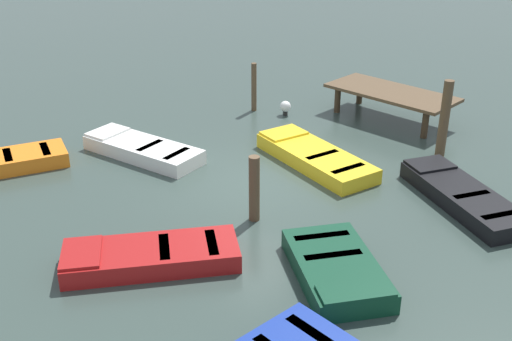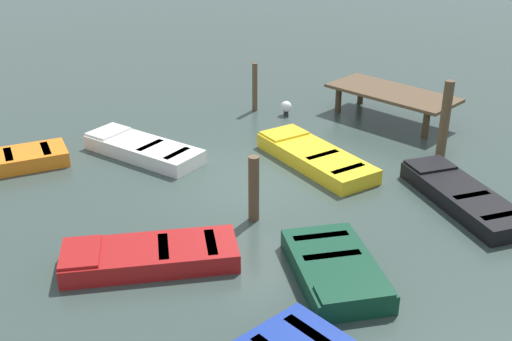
% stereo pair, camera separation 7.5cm
% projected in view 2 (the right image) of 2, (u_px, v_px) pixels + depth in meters
% --- Properties ---
extents(ground_plane, '(80.00, 80.00, 0.00)m').
position_uv_depth(ground_plane, '(256.00, 183.00, 15.87)').
color(ground_plane, '#33423D').
extents(dock_segment, '(4.22, 2.16, 0.95)m').
position_uv_depth(dock_segment, '(392.00, 95.00, 19.71)').
color(dock_segment, brown).
rests_on(dock_segment, ground_plane).
extents(rowboat_white, '(3.74, 2.06, 0.46)m').
position_uv_depth(rowboat_white, '(143.00, 149.00, 17.33)').
color(rowboat_white, silver).
rests_on(rowboat_white, ground_plane).
extents(rowboat_black, '(3.88, 2.52, 0.46)m').
position_uv_depth(rowboat_black, '(463.00, 196.00, 14.75)').
color(rowboat_black, black).
rests_on(rowboat_black, ground_plane).
extents(rowboat_dark_green, '(3.07, 2.61, 0.46)m').
position_uv_depth(rowboat_dark_green, '(335.00, 269.00, 11.99)').
color(rowboat_dark_green, '#0C3823').
rests_on(rowboat_dark_green, ground_plane).
extents(rowboat_red, '(2.87, 3.63, 0.46)m').
position_uv_depth(rowboat_red, '(149.00, 255.00, 12.43)').
color(rowboat_red, maroon).
rests_on(rowboat_red, ground_plane).
extents(rowboat_yellow, '(3.93, 1.82, 0.46)m').
position_uv_depth(rowboat_yellow, '(315.00, 157.00, 16.83)').
color(rowboat_yellow, gold).
rests_on(rowboat_yellow, ground_plane).
extents(mooring_piling_far_right, '(0.17, 0.17, 1.62)m').
position_uv_depth(mooring_piling_far_right, '(255.00, 87.00, 20.50)').
color(mooring_piling_far_right, brown).
rests_on(mooring_piling_far_right, ground_plane).
extents(mooring_piling_near_left, '(0.25, 0.25, 1.57)m').
position_uv_depth(mooring_piling_near_left, '(254.00, 189.00, 13.84)').
color(mooring_piling_near_left, brown).
rests_on(mooring_piling_near_left, ground_plane).
extents(mooring_piling_center, '(0.27, 0.27, 2.19)m').
position_uv_depth(mooring_piling_center, '(445.00, 119.00, 16.94)').
color(mooring_piling_center, brown).
rests_on(mooring_piling_center, ground_plane).
extents(marker_buoy, '(0.36, 0.36, 0.48)m').
position_uv_depth(marker_buoy, '(286.00, 107.00, 20.30)').
color(marker_buoy, '#262626').
rests_on(marker_buoy, ground_plane).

